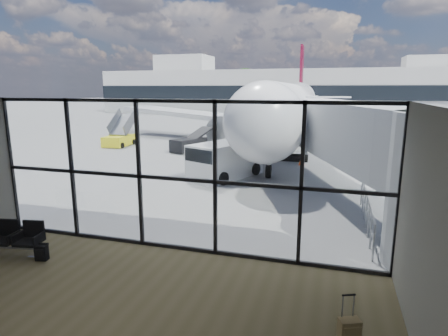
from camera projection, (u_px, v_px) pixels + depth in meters
The scene contains 21 objects.
ground at pixel (300, 125), 48.89m from camera, with size 220.00×220.00×0.00m, color slate.
lounge_shell at pixel (61, 218), 6.33m from camera, with size 12.02×8.01×4.51m.
glass_curtain_wall at pixel (176, 177), 10.91m from camera, with size 12.10×0.12×4.50m.
jet_bridge at pixel (347, 136), 16.08m from camera, with size 8.00×16.50×4.33m.
apron_railing at pixel (367, 208), 12.96m from camera, with size 0.06×5.46×1.11m.
far_terminal at pixel (309, 91), 68.77m from camera, with size 80.00×12.20×11.00m.
tree_0 at pixel (124, 89), 90.39m from camera, with size 4.95×4.95×7.12m.
tree_1 at pixel (146, 86), 88.60m from camera, with size 5.61×5.61×8.07m.
tree_2 at pixel (170, 83), 86.80m from camera, with size 6.27×6.27×9.03m.
tree_3 at pixel (194, 89), 85.40m from camera, with size 4.95×4.95×7.12m.
tree_4 at pixel (219, 86), 83.61m from camera, with size 5.61×5.61×8.07m.
tree_5 at pixel (245, 83), 81.82m from camera, with size 6.27×6.27×9.03m.
seating_row at pixel (6, 236), 10.94m from camera, with size 2.28×0.99×1.01m.
backpack at pixel (41, 253), 10.58m from camera, with size 0.36×0.35×0.49m.
suitcase at pixel (349, 334), 6.97m from camera, with size 0.45×0.39×1.06m.
airliner at pixel (291, 107), 34.16m from camera, with size 34.31×39.74×10.23m.
service_van at pixel (225, 160), 20.27m from camera, with size 3.47×4.83×1.93m.
belt_loader at pixel (190, 144), 28.78m from camera, with size 2.53×3.98×1.74m.
mobile_stairs at pixel (119, 139), 31.50m from camera, with size 2.02×3.55×2.43m.
traffic_cone_a at pixel (253, 158), 24.27m from camera, with size 0.48×0.48×0.69m.
traffic_cone_b at pixel (302, 161), 23.72m from camera, with size 0.39×0.39×0.56m.
Camera 1 is at (4.35, -9.78, 4.80)m, focal length 30.00 mm.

